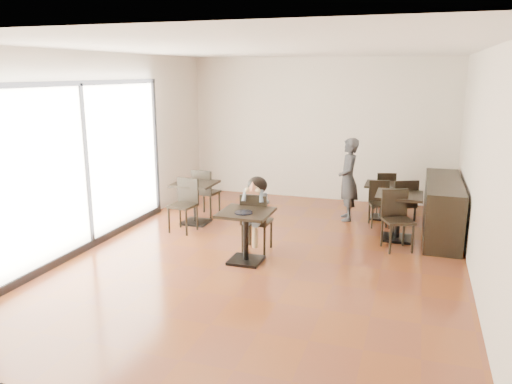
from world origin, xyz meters
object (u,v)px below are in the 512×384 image
at_px(cafe_table_left, 196,203).
at_px(chair_left_b, 183,206).
at_px(chair_back_b, 380,204).
at_px(cafe_table_mid, 398,217).
at_px(child, 257,214).
at_px(chair_mid_b, 398,221).
at_px(child_table, 246,237).
at_px(child_chair, 257,222).
at_px(adult_patron, 348,180).
at_px(chair_left_a, 207,193).
at_px(cafe_table_back, 382,201).
at_px(chair_back_a, 384,191).
at_px(chair_mid_a, 401,205).

relative_size(cafe_table_left, chair_left_b, 0.83).
relative_size(chair_left_b, chair_back_b, 1.14).
bearing_deg(cafe_table_mid, child, -149.37).
bearing_deg(chair_mid_b, child_table, -174.01).
relative_size(child_table, child_chair, 0.83).
distance_m(child_chair, chair_left_b, 1.68).
bearing_deg(adult_patron, chair_left_a, -92.28).
bearing_deg(cafe_table_back, child_table, -120.34).
distance_m(child_table, chair_left_a, 2.70).
bearing_deg(chair_left_b, chair_mid_b, 9.49).
distance_m(child_chair, cafe_table_mid, 2.52).
relative_size(adult_patron, chair_left_a, 1.68).
height_order(chair_mid_b, chair_left_a, chair_mid_b).
distance_m(child_table, chair_back_a, 4.06).
relative_size(chair_mid_b, chair_left_a, 1.02).
bearing_deg(cafe_table_back, chair_left_b, -149.44).
distance_m(cafe_table_back, chair_mid_a, 0.81).
distance_m(adult_patron, chair_mid_a, 1.16).
bearing_deg(chair_back_b, chair_left_a, 171.27).
bearing_deg(child, adult_patron, 62.65).
distance_m(child_chair, chair_back_a, 3.58).
distance_m(child_table, child_chair, 0.56).
distance_m(child, adult_patron, 2.53).
relative_size(child, cafe_table_mid, 1.50).
bearing_deg(chair_back_a, chair_back_b, 75.20).
distance_m(cafe_table_left, cafe_table_back, 3.71).
height_order(chair_left_a, chair_back_a, chair_left_a).
distance_m(child_table, adult_patron, 3.05).
relative_size(cafe_table_left, chair_left_a, 0.83).
distance_m(adult_patron, chair_mid_b, 1.85).
bearing_deg(chair_mid_a, cafe_table_left, -13.07).
bearing_deg(chair_mid_a, child_chair, 15.54).
height_order(child_table, cafe_table_mid, cafe_table_mid).
xyz_separation_m(child_table, adult_patron, (1.16, 2.79, 0.41)).
distance_m(cafe_table_mid, chair_left_a, 3.79).
bearing_deg(chair_back_a, cafe_table_mid, 86.57).
distance_m(cafe_table_mid, cafe_table_back, 1.31).
distance_m(child_chair, chair_back_b, 2.69).
distance_m(child, chair_left_a, 2.29).
relative_size(chair_left_b, chair_back_a, 1.14).
bearing_deg(chair_back_b, adult_patron, 144.17).
xyz_separation_m(child_chair, chair_mid_a, (2.19, 1.84, 0.01)).
bearing_deg(chair_back_a, cafe_table_back, 75.20).
distance_m(chair_left_a, chair_back_b, 3.43).
distance_m(cafe_table_mid, chair_mid_b, 0.56).
distance_m(child, chair_mid_b, 2.32).
height_order(cafe_table_mid, cafe_table_back, cafe_table_mid).
distance_m(child, cafe_table_mid, 2.53).
xyz_separation_m(child_table, chair_left_a, (-1.60, 2.18, 0.08)).
bearing_deg(child_table, chair_mid_a, 47.41).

